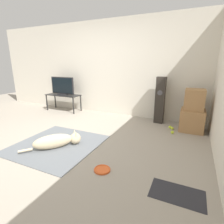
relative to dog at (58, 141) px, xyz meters
The scene contains 14 objects.
ground_plane 0.34m from the dog, 114.21° to the left, with size 12.00×12.00×0.00m, color #9E9384.
wall_back 2.65m from the dog, 93.12° to the left, with size 8.00×0.06×2.55m.
area_rug 0.18m from the dog, 136.62° to the left, with size 1.42×1.46×0.01m.
dog is the anchor object (origin of this frame).
frisbee 1.06m from the dog, 14.93° to the right, with size 0.23×0.23×0.03m.
cardboard_box_lower 2.80m from the dog, 41.76° to the left, with size 0.48×0.47×0.47m.
cardboard_box_upper 2.86m from the dog, 41.89° to the left, with size 0.39×0.38×0.44m.
floor_speaker 2.56m from the dog, 57.92° to the left, with size 0.21×0.22×1.12m.
tv_stand 2.58m from the dog, 127.32° to the left, with size 1.07×0.43×0.50m.
tv 2.64m from the dog, 127.28° to the left, with size 0.80×0.20×0.53m.
tennis_ball_by_boxes 2.44m from the dog, 45.41° to the left, with size 0.07×0.07×0.07m.
tennis_ball_near_speaker 2.30m from the dog, 40.64° to the left, with size 0.07×0.07×0.07m.
tennis_ball_loose_on_carpet 2.45m from the dog, 47.35° to the left, with size 0.07×0.07×0.07m.
door_mat 2.03m from the dog, ahead, with size 0.60×0.36×0.01m.
Camera 1 is at (2.16, -2.41, 1.43)m, focal length 28.00 mm.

